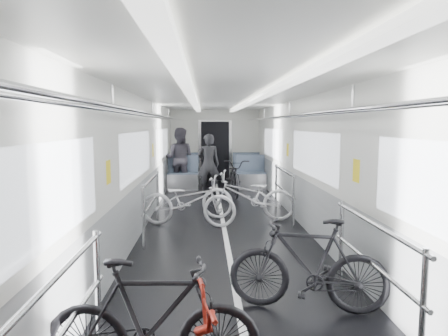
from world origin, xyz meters
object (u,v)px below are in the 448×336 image
at_px(person_standing, 208,164).
at_px(person_seated, 179,158).
at_px(bike_right_near, 308,265).
at_px(bike_aisle, 235,177).
at_px(bike_right_mid, 248,196).
at_px(bike_left_far, 188,201).
at_px(bike_left_mid, 153,322).

xyz_separation_m(person_standing, person_seated, (-0.86, 1.10, 0.08)).
distance_m(bike_right_near, bike_aisle, 6.80).
relative_size(bike_right_mid, person_seated, 1.03).
relative_size(bike_aisle, person_standing, 1.13).
relative_size(bike_left_far, bike_right_near, 1.12).
bearing_deg(person_seated, bike_aisle, 151.68).
bearing_deg(person_standing, bike_left_far, 78.94).
distance_m(bike_aisle, person_standing, 0.79).
bearing_deg(bike_right_near, bike_aisle, -163.80).
xyz_separation_m(bike_aisle, person_standing, (-0.71, 0.10, 0.34)).
xyz_separation_m(bike_left_mid, person_seated, (-0.38, 9.09, 0.43)).
xyz_separation_m(bike_left_far, person_seated, (-0.44, 4.48, 0.43)).
xyz_separation_m(bike_right_near, person_standing, (-0.95, 6.89, 0.34)).
relative_size(bike_right_near, bike_right_mid, 0.87).
xyz_separation_m(bike_right_near, bike_aisle, (-0.24, 6.79, 0.01)).
bearing_deg(bike_left_mid, bike_right_mid, -11.65).
bearing_deg(person_standing, bike_aisle, 167.79).
bearing_deg(bike_right_near, bike_left_far, -144.66).
bearing_deg(person_standing, bike_right_mid, 100.13).
xyz_separation_m(bike_left_mid, bike_aisle, (1.18, 7.89, 0.02)).
bearing_deg(bike_left_mid, bike_aisle, -6.38).
bearing_deg(person_standing, bike_right_near, 93.70).
bearing_deg(bike_left_far, bike_right_mid, -58.52).
height_order(bike_left_mid, bike_right_near, bike_right_near).
xyz_separation_m(bike_right_mid, person_seated, (-1.61, 4.07, 0.42)).
distance_m(bike_left_mid, person_standing, 8.01).
bearing_deg(person_seated, bike_right_near, 111.87).
height_order(bike_left_mid, bike_right_mid, bike_right_mid).
relative_size(bike_left_far, person_standing, 1.10).
distance_m(bike_right_near, bike_right_mid, 3.93).
relative_size(bike_left_far, bike_right_mid, 0.98).
bearing_deg(bike_right_mid, bike_left_far, -59.41).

